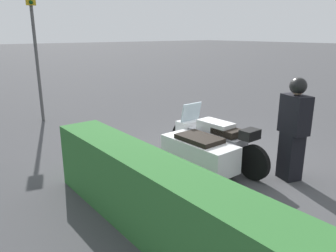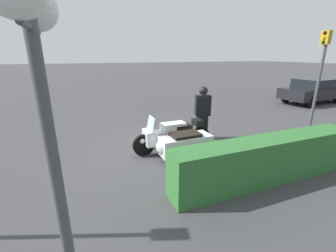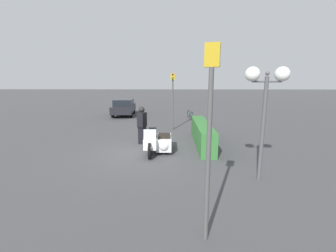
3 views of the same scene
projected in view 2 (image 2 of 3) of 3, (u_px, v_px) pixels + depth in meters
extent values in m
plane|color=#424244|center=(166.00, 147.00, 7.25)|extent=(160.00, 160.00, 0.00)
cylinder|color=black|center=(144.00, 145.00, 6.56)|extent=(0.66, 0.11, 0.65)
cylinder|color=black|center=(200.00, 136.00, 7.26)|extent=(0.66, 0.11, 0.65)
cylinder|color=black|center=(187.00, 149.00, 6.50)|extent=(0.51, 0.11, 0.51)
cube|color=#B7B7BC|center=(173.00, 137.00, 6.87)|extent=(1.34, 0.42, 0.45)
cube|color=white|center=(173.00, 127.00, 6.77)|extent=(0.74, 0.39, 0.24)
cube|color=black|center=(182.00, 126.00, 6.89)|extent=(0.54, 0.38, 0.12)
cube|color=white|center=(150.00, 137.00, 6.57)|extent=(0.33, 0.53, 0.44)
cube|color=silver|center=(151.00, 124.00, 6.46)|extent=(0.12, 0.51, 0.40)
sphere|color=white|center=(142.00, 141.00, 6.50)|extent=(0.18, 0.18, 0.18)
cube|color=white|center=(185.00, 144.00, 6.44)|extent=(1.52, 0.66, 0.50)
sphere|color=white|center=(165.00, 147.00, 6.19)|extent=(0.48, 0.48, 0.48)
cube|color=black|center=(185.00, 135.00, 6.35)|extent=(0.84, 0.55, 0.09)
cube|color=black|center=(197.00, 122.00, 7.06)|extent=(0.25, 0.36, 0.18)
cube|color=black|center=(202.00, 127.00, 7.86)|extent=(0.43, 0.40, 0.87)
cube|color=black|center=(203.00, 105.00, 7.62)|extent=(0.57, 0.45, 0.69)
sphere|color=tan|center=(203.00, 92.00, 7.48)|extent=(0.23, 0.23, 0.23)
sphere|color=black|center=(204.00, 91.00, 7.47)|extent=(0.29, 0.29, 0.29)
cube|color=#337033|center=(267.00, 160.00, 5.20)|extent=(4.78, 0.67, 1.05)
cylinder|color=#4C4C51|center=(57.00, 184.00, 2.27)|extent=(0.12, 0.12, 3.21)
cylinder|color=#4C4C51|center=(31.00, 28.00, 1.83)|extent=(0.05, 0.85, 0.05)
sphere|color=white|center=(34.00, 8.00, 2.14)|extent=(0.43, 0.43, 0.43)
cylinder|color=#4C4C4C|center=(316.00, 96.00, 7.35)|extent=(0.09, 0.09, 3.15)
cube|color=#B79319|center=(326.00, 38.00, 6.79)|extent=(0.16, 0.27, 0.40)
sphere|color=#410707|center=(325.00, 33.00, 6.73)|extent=(0.11, 0.11, 0.11)
sphere|color=orange|center=(324.00, 37.00, 6.77)|extent=(0.11, 0.11, 0.11)
sphere|color=#07350F|center=(323.00, 42.00, 6.81)|extent=(0.11, 0.11, 0.11)
cube|color=black|center=(313.00, 93.00, 13.74)|extent=(4.37, 2.08, 0.63)
cube|color=black|center=(315.00, 83.00, 13.57)|extent=(2.33, 1.78, 0.52)
cylinder|color=black|center=(313.00, 94.00, 15.05)|extent=(0.67, 0.26, 0.66)
cylinder|color=black|center=(286.00, 97.00, 13.95)|extent=(0.67, 0.26, 0.66)
cylinder|color=black|center=(311.00, 102.00, 12.62)|extent=(0.67, 0.26, 0.66)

